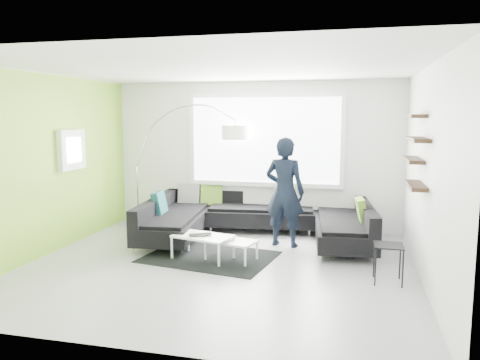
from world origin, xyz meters
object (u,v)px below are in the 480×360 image
(arc_lamp, at_px, (136,167))
(laptop, at_px, (201,236))
(side_table, at_px, (388,264))
(person, at_px, (285,192))
(coffee_table, at_px, (217,248))
(sectional_sofa, at_px, (257,220))

(arc_lamp, distance_m, laptop, 2.63)
(side_table, relative_size, person, 0.28)
(coffee_table, height_order, laptop, laptop)
(side_table, bearing_deg, person, 137.64)
(coffee_table, height_order, side_table, side_table)
(laptop, bearing_deg, person, 17.02)
(arc_lamp, relative_size, laptop, 5.81)
(coffee_table, bearing_deg, sectional_sofa, 87.19)
(person, xyz_separation_m, laptop, (-1.09, -1.09, -0.53))
(coffee_table, xyz_separation_m, arc_lamp, (-2.07, 1.60, 1.00))
(coffee_table, distance_m, person, 1.52)
(coffee_table, xyz_separation_m, side_table, (2.44, -0.42, 0.07))
(coffee_table, relative_size, laptop, 2.74)
(arc_lamp, height_order, side_table, arc_lamp)
(coffee_table, relative_size, side_table, 2.21)
(sectional_sofa, relative_size, coffee_table, 3.60)
(sectional_sofa, xyz_separation_m, person, (0.50, -0.21, 0.55))
(sectional_sofa, height_order, coffee_table, sectional_sofa)
(arc_lamp, relative_size, person, 1.31)
(sectional_sofa, xyz_separation_m, coffee_table, (-0.38, -1.22, -0.18))
(sectional_sofa, height_order, person, person)
(coffee_table, relative_size, person, 0.62)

